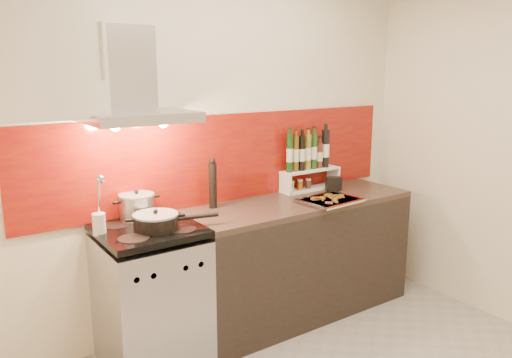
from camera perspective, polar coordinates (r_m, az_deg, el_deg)
back_wall at (r=3.61m, az=-4.06°, el=3.60°), size 3.40×0.02×2.60m
backsplash at (r=3.64m, az=-3.26°, el=2.41°), size 3.00×0.02×0.64m
range_stove at (r=3.31m, az=-11.82°, el=-13.15°), size 0.60×0.60×0.91m
counter at (r=3.88m, az=4.90°, el=-8.83°), size 1.80×0.60×0.90m
range_hood at (r=3.12m, az=-13.93°, el=10.04°), size 0.62×0.50×0.61m
upper_cabinet at (r=2.96m, az=-24.33°, el=13.22°), size 0.70×0.35×0.72m
stock_pot at (r=3.29m, az=-13.44°, el=-3.07°), size 0.23×0.23×0.20m
saute_pan at (r=3.07m, az=-11.23°, el=-4.75°), size 0.52×0.27×0.13m
utensil_jar at (r=3.06m, az=-17.48°, el=-4.13°), size 0.08×0.12×0.37m
pepper_mill at (r=3.48m, az=-4.96°, el=-0.57°), size 0.06×0.06×0.36m
step_shelf at (r=4.00m, az=6.12°, el=1.88°), size 0.53×0.14×0.48m
caddy_box at (r=4.03m, az=8.87°, el=-0.51°), size 0.14×0.10×0.11m
baking_tray at (r=3.70m, az=8.48°, el=-2.38°), size 0.45×0.37×0.03m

